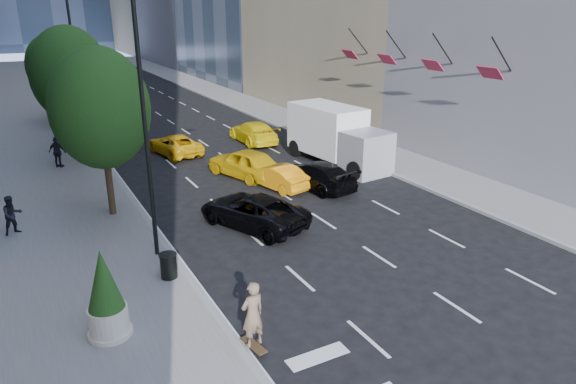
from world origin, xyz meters
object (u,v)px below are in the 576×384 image
city_bus (99,108)px  box_truck (337,136)px  black_sedan_lincoln (253,211)px  planter_shrub (105,296)px  trash_can (169,266)px  black_sedan_mercedes (316,175)px  skateboarder (253,319)px

city_bus → box_truck: size_ratio=1.77×
black_sedan_lincoln → planter_shrub: (-7.04, -5.47, 0.71)m
black_sedan_lincoln → trash_can: 5.49m
box_truck → planter_shrub: box_truck is taller
black_sedan_lincoln → trash_can: size_ratio=6.02×
black_sedan_lincoln → box_truck: bearing=-166.1°
planter_shrub → trash_can: bearing=45.4°
black_sedan_lincoln → city_bus: city_bus is taller
black_sedan_lincoln → trash_can: bearing=10.3°
black_sedan_mercedes → planter_shrub: planter_shrub is taller
skateboarder → trash_can: size_ratio=2.31×
skateboarder → city_bus: city_bus is taller
city_bus → planter_shrub: (-4.37, -27.61, -0.40)m
black_sedan_mercedes → box_truck: bearing=-148.8°
city_bus → planter_shrub: 27.95m
black_sedan_lincoln → black_sedan_mercedes: size_ratio=1.04×
planter_shrub → city_bus: bearing=81.0°
trash_can → box_truck: bearing=35.5°
skateboarder → black_sedan_lincoln: 8.63m
black_sedan_mercedes → trash_can: size_ratio=5.77×
box_truck → city_bus: bearing=119.3°
skateboarder → city_bus: 30.01m
skateboarder → black_sedan_mercedes: skateboarder is taller
black_sedan_lincoln → box_truck: 10.63m
skateboarder → trash_can: (-1.00, 4.84, -0.41)m
black_sedan_mercedes → planter_shrub: (-12.04, -8.47, 0.71)m
city_bus → trash_can: size_ratio=15.37×
planter_shrub → black_sedan_mercedes: bearing=35.1°
trash_can → planter_shrub: 3.57m
black_sedan_lincoln → planter_shrub: planter_shrub is taller
skateboarder → black_sedan_lincoln: skateboarder is taller
trash_can → planter_shrub: bearing=-134.6°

